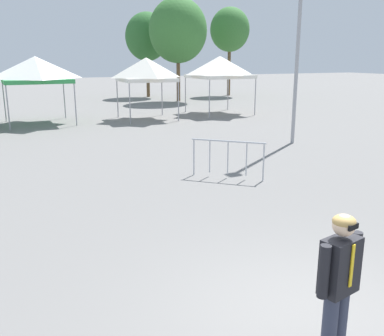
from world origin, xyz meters
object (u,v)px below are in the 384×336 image
object	(u,v)px
canopy_tent_center	(146,70)
tree_behind_tents_right	(147,37)
canopy_tent_right_of_center	(36,70)
light_pole_opposite_side	(301,0)
person_foreground	(338,282)
canopy_tent_behind_right	(220,67)
crowd_barrier_by_lift	(228,152)
tree_behind_tents_left	(230,30)
tree_behind_tents_center	(178,31)

from	to	relation	value
canopy_tent_center	tree_behind_tents_right	distance (m)	13.98
canopy_tent_right_of_center	canopy_tent_center	distance (m)	5.57
light_pole_opposite_side	person_foreground	bearing A→B (deg)	-126.11
canopy_tent_behind_right	canopy_tent_right_of_center	bearing A→B (deg)	177.78
light_pole_opposite_side	crowd_barrier_by_lift	bearing A→B (deg)	-145.46
canopy_tent_center	light_pole_opposite_side	world-z (taller)	light_pole_opposite_side
tree_behind_tents_left	crowd_barrier_by_lift	world-z (taller)	tree_behind_tents_left
light_pole_opposite_side	crowd_barrier_by_lift	xyz separation A→B (m)	(-4.87, -3.35, -4.58)
tree_behind_tents_center	tree_behind_tents_right	size ratio (longest dim) A/B	1.10
tree_behind_tents_left	crowd_barrier_by_lift	xyz separation A→B (m)	(-13.56, -23.54, -4.82)
canopy_tent_center	tree_behind_tents_center	size ratio (longest dim) A/B	0.43
tree_behind_tents_center	canopy_tent_right_of_center	bearing A→B (deg)	-145.51
canopy_tent_center	person_foreground	size ratio (longest dim) A/B	1.85
light_pole_opposite_side	canopy_tent_center	bearing A→B (deg)	108.32
tree_behind_tents_right	tree_behind_tents_left	bearing A→B (deg)	-13.30
tree_behind_tents_center	crowd_barrier_by_lift	world-z (taller)	tree_behind_tents_center
canopy_tent_behind_right	tree_behind_tents_left	world-z (taller)	tree_behind_tents_left
light_pole_opposite_side	crowd_barrier_by_lift	world-z (taller)	light_pole_opposite_side
tree_behind_tents_center	light_pole_opposite_side	bearing A→B (deg)	-98.42
person_foreground	tree_behind_tents_left	world-z (taller)	tree_behind_tents_left
canopy_tent_center	canopy_tent_right_of_center	bearing A→B (deg)	171.76
light_pole_opposite_side	tree_behind_tents_center	size ratio (longest dim) A/B	1.25
canopy_tent_center	tree_behind_tents_center	bearing A→B (deg)	56.74
canopy_tent_right_of_center	tree_behind_tents_center	size ratio (longest dim) A/B	0.44
canopy_tent_center	canopy_tent_behind_right	xyz separation A→B (m)	(4.70, 0.40, 0.07)
canopy_tent_right_of_center	tree_behind_tents_left	bearing A→B (deg)	31.57
tree_behind_tents_left	crowd_barrier_by_lift	size ratio (longest dim) A/B	4.81
tree_behind_tents_left	tree_behind_tents_center	size ratio (longest dim) A/B	0.98
tree_behind_tents_left	canopy_tent_right_of_center	bearing A→B (deg)	-148.43
canopy_tent_behind_right	tree_behind_tents_left	size ratio (longest dim) A/B	0.45
canopy_tent_right_of_center	crowd_barrier_by_lift	xyz separation A→B (m)	(3.58, -13.00, -1.95)
tree_behind_tents_right	crowd_barrier_by_lift	distance (m)	26.37
tree_behind_tents_left	tree_behind_tents_center	world-z (taller)	tree_behind_tents_center
person_foreground	light_pole_opposite_side	size ratio (longest dim) A/B	0.19
crowd_barrier_by_lift	canopy_tent_right_of_center	bearing A→B (deg)	105.39
tree_behind_tents_right	person_foreground	bearing A→B (deg)	-106.19
canopy_tent_behind_right	tree_behind_tents_right	size ratio (longest dim) A/B	0.49
canopy_tent_center	crowd_barrier_by_lift	size ratio (longest dim) A/B	2.12
canopy_tent_right_of_center	tree_behind_tents_center	bearing A→B (deg)	34.49
canopy_tent_center	canopy_tent_behind_right	world-z (taller)	canopy_tent_behind_right
person_foreground	tree_behind_tents_center	size ratio (longest dim) A/B	0.23
canopy_tent_behind_right	tree_behind_tents_right	bearing A→B (deg)	90.13
crowd_barrier_by_lift	canopy_tent_center	bearing A→B (deg)	80.98
tree_behind_tents_center	tree_behind_tents_right	bearing A→B (deg)	99.91
canopy_tent_right_of_center	canopy_tent_behind_right	bearing A→B (deg)	-2.22
crowd_barrier_by_lift	tree_behind_tents_left	bearing A→B (deg)	60.04
canopy_tent_center	tree_behind_tents_center	distance (m)	10.31
canopy_tent_center	tree_behind_tents_left	distance (m)	16.50
light_pole_opposite_side	tree_behind_tents_right	bearing A→B (deg)	85.45
crowd_barrier_by_lift	person_foreground	bearing A→B (deg)	-111.26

